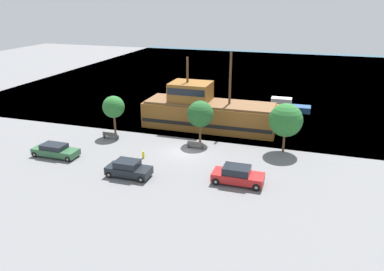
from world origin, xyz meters
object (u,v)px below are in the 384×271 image
Objects in this scene: parked_car_curb_mid at (128,169)px; fire_hydrant at (143,154)px; pirate_ship at (208,112)px; moored_boat_outer at (284,106)px; moored_boat_dockside at (176,101)px; bench_promenade_east at (195,145)px; parked_car_curb_front at (238,175)px; parked_car_curb_rear at (55,150)px; bench_promenade_west at (111,135)px.

parked_car_curb_mid reaches higher than fire_hydrant.
parked_car_curb_mid is at bearing -102.05° from pirate_ship.
moored_boat_dockside is at bearing -173.73° from moored_boat_outer.
bench_promenade_east is (3.86, 8.37, -0.33)m from parked_car_curb_mid.
moored_boat_dockside is 20.58m from fire_hydrant.
moored_boat_outer is 1.59× the size of parked_car_curb_front.
moored_boat_outer reaches higher than moored_boat_dockside.
parked_car_curb_rear is 2.58× the size of bench_promenade_west.
moored_boat_outer is at bearing 44.69° from bench_promenade_west.
parked_car_curb_rear is at bearing -102.86° from moored_boat_dockside.
pirate_ship is 10.45× the size of bench_promenade_east.
moored_boat_outer reaches higher than fire_hydrant.
parked_car_curb_mid is at bearing -114.77° from bench_promenade_east.
moored_boat_dockside is 1.44× the size of parked_car_curb_rear.
parked_car_curb_mid is (-9.86, -1.67, -0.04)m from parked_car_curb_front.
bench_promenade_east is (13.21, 6.49, -0.24)m from parked_car_curb_rear.
moored_boat_outer is at bearing 65.70° from parked_car_curb_mid.
bench_promenade_west is (-10.31, -0.19, 0.01)m from bench_promenade_east.
bench_promenade_east is 10.31m from bench_promenade_west.
pirate_ship is 11.81m from moored_boat_dockside.
moored_boat_dockside is 16.15m from moored_boat_outer.
parked_car_curb_front reaches higher than fire_hydrant.
pirate_ship is 4.32× the size of parked_car_curb_mid.
bench_promenade_west is at bearing 158.27° from parked_car_curb_front.
moored_boat_dockside is 24.88m from parked_car_curb_mid.
moored_boat_dockside is 4.09× the size of bench_promenade_east.
parked_car_curb_mid is 10.41m from bench_promenade_west.
bench_promenade_west is at bearing 65.24° from parked_car_curb_rear.
parked_car_curb_front is 1.10× the size of parked_car_curb_mid.
parked_car_curb_front is 10.00m from parked_car_curb_mid.
pirate_ship is at bearing 37.03° from bench_promenade_west.
moored_boat_dockside is (-7.50, 8.99, -1.54)m from pirate_ship.
parked_car_curb_rear is at bearing -153.84° from bench_promenade_east.
parked_car_curb_rear is 6.94m from bench_promenade_west.
parked_car_curb_rear is (-21.22, -24.41, -0.01)m from moored_boat_outer.
pirate_ship is 12.00m from fire_hydrant.
bench_promenade_east is (4.34, 4.08, 0.03)m from fire_hydrant.
parked_car_curb_rear reaches higher than bench_promenade_east.
parked_car_curb_rear is 2.84× the size of bench_promenade_east.
parked_car_curb_front reaches higher than bench_promenade_west.
parked_car_curb_front reaches higher than parked_car_curb_rear.
moored_boat_outer is 3.85× the size of bench_promenade_west.
moored_boat_dockside is 9.14× the size of fire_hydrant.
parked_car_curb_front is at bearing -58.43° from moored_boat_dockside.
parked_car_curb_front is (6.54, -13.86, -1.31)m from pirate_ship.
pirate_ship is 12.34m from bench_promenade_west.
pirate_ship is 2.47× the size of moored_boat_outer.
moored_boat_dockside reaches higher than fire_hydrant.
parked_car_curb_front is 5.94× the size of fire_hydrant.
parked_car_curb_front is at bearing -0.60° from parked_car_curb_rear.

